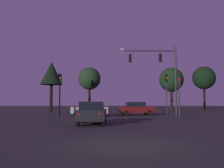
{
  "coord_description": "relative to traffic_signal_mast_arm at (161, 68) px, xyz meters",
  "views": [
    {
      "loc": [
        -0.38,
        -9.32,
        1.47
      ],
      "look_at": [
        -0.94,
        18.66,
        3.41
      ],
      "focal_mm": 42.75,
      "sensor_mm": 36.0,
      "label": 1
    }
  ],
  "objects": [
    {
      "name": "traffic_light_median",
      "position": [
        1.23,
        -3.39,
        -2.54
      ],
      "size": [
        0.34,
        0.37,
        3.91
      ],
      "color": "#232326",
      "rests_on": "ground"
    },
    {
      "name": "tree_right_cluster",
      "position": [
        -9.99,
        18.97,
        0.46
      ],
      "size": [
        4.13,
        4.13,
        7.91
      ],
      "color": "black",
      "rests_on": "ground"
    },
    {
      "name": "car_crossing_right",
      "position": [
        -2.7,
        0.77,
        -4.53
      ],
      "size": [
        4.13,
        2.16,
        1.52
      ],
      "color": "#4C0F0F",
      "rests_on": "ground"
    },
    {
      "name": "traffic_light_corner_left",
      "position": [
        -10.41,
        -4.14,
        -2.31
      ],
      "size": [
        0.3,
        0.35,
        4.25
      ],
      "color": "#232326",
      "rests_on": "ground"
    },
    {
      "name": "traffic_signal_mast_arm",
      "position": [
        0.0,
        0.0,
        0.0
      ],
      "size": [
        6.33,
        0.58,
        7.78
      ],
      "color": "#232326",
      "rests_on": "ground"
    },
    {
      "name": "ground_plane",
      "position": [
        -4.48,
        4.15,
        -5.33
      ],
      "size": [
        168.0,
        168.0,
        0.0
      ],
      "primitive_type": "plane",
      "color": "#262326",
      "rests_on": "ground"
    },
    {
      "name": "tree_behind_sign",
      "position": [
        9.94,
        15.91,
        0.29
      ],
      "size": [
        3.91,
        3.91,
        7.61
      ],
      "color": "black",
      "rests_on": "ground"
    },
    {
      "name": "tree_center_horizon",
      "position": [
        -14.53,
        9.04,
        0.36
      ],
      "size": [
        3.27,
        3.27,
        7.46
      ],
      "color": "black",
      "rests_on": "ground"
    },
    {
      "name": "car_nearside_lane",
      "position": [
        -6.54,
        -11.72,
        -4.53
      ],
      "size": [
        1.84,
        4.09,
        1.52
      ],
      "color": "black",
      "rests_on": "ground"
    },
    {
      "name": "car_crossing_left",
      "position": [
        -7.64,
        -1.51,
        -4.53
      ],
      "size": [
        4.08,
        2.09,
        1.52
      ],
      "color": "gray",
      "rests_on": "ground"
    },
    {
      "name": "tree_left_far",
      "position": [
        4.88,
        18.35,
        0.2
      ],
      "size": [
        4.38,
        4.38,
        7.76
      ],
      "color": "black",
      "rests_on": "ground"
    },
    {
      "name": "traffic_light_corner_right",
      "position": [
        1.01,
        2.09,
        -1.94
      ],
      "size": [
        0.36,
        0.39,
        4.82
      ],
      "color": "#232326",
      "rests_on": "ground"
    }
  ]
}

